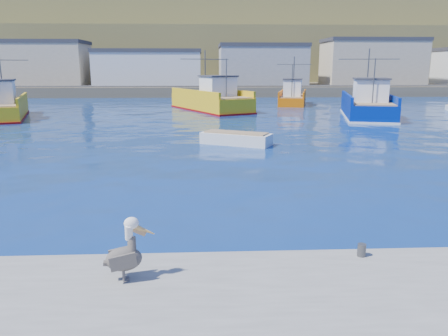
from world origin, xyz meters
name	(u,v)px	position (x,y,z in m)	size (l,w,h in m)	color
ground	(226,226)	(0.00, 0.00, 0.00)	(260.00, 260.00, 0.00)	navy
dock_bollards	(259,252)	(0.60, -3.40, 0.65)	(36.20, 0.20, 0.30)	#4C4C4C
far_shore	(205,51)	(0.00, 109.20, 8.98)	(200.00, 81.00, 24.00)	brown
trawler_yellow_a	(3,107)	(-19.66, 29.95, 1.03)	(6.86, 11.75, 6.50)	gold
trawler_yellow_b	(211,100)	(0.32, 36.53, 1.11)	(9.45, 13.30, 6.69)	gold
trawler_blue	(367,106)	(15.30, 29.15, 1.08)	(6.92, 12.60, 6.60)	navy
boat_orange	(293,97)	(10.87, 43.33, 1.03)	(5.11, 8.83, 6.08)	#D15B05
skiff_mid	(236,140)	(1.42, 14.53, 0.31)	(4.64, 3.39, 0.96)	silver
pelican	(126,254)	(-2.29, -4.29, 1.08)	(1.10, 0.59, 1.35)	#595451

